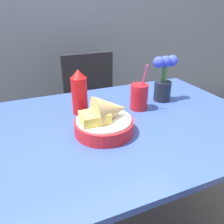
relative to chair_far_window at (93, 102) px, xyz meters
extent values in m
cube|color=#334C9E|center=(-0.11, -0.77, 0.23)|extent=(1.19, 0.82, 0.02)
cylinder|color=black|center=(-0.65, -0.42, -0.15)|extent=(0.05, 0.05, 0.74)
cylinder|color=black|center=(0.42, -0.42, -0.15)|extent=(0.05, 0.05, 0.74)
cylinder|color=black|center=(-0.18, -0.28, -0.31)|extent=(0.03, 0.03, 0.44)
cylinder|color=black|center=(0.18, -0.28, -0.31)|extent=(0.03, 0.03, 0.44)
cylinder|color=black|center=(-0.18, 0.08, -0.31)|extent=(0.03, 0.03, 0.44)
cylinder|color=black|center=(0.18, 0.08, -0.31)|extent=(0.03, 0.03, 0.44)
cube|color=black|center=(0.00, -0.10, -0.08)|extent=(0.40, 0.40, 0.02)
cube|color=black|center=(0.00, 0.09, 0.14)|extent=(0.40, 0.03, 0.42)
cylinder|color=red|center=(-0.21, -0.82, 0.26)|extent=(0.22, 0.22, 0.05)
cylinder|color=white|center=(-0.21, -0.82, 0.29)|extent=(0.21, 0.21, 0.01)
cone|color=tan|center=(-0.18, -0.82, 0.33)|extent=(0.12, 0.12, 0.12)
cube|color=#E5C14C|center=(-0.25, -0.83, 0.31)|extent=(0.10, 0.08, 0.04)
cylinder|color=red|center=(-0.25, -0.62, 0.32)|extent=(0.07, 0.07, 0.16)
cone|color=red|center=(-0.25, -0.62, 0.42)|extent=(0.06, 0.06, 0.04)
cylinder|color=red|center=(0.01, -0.69, 0.30)|extent=(0.08, 0.08, 0.12)
cylinder|color=black|center=(0.01, -0.69, 0.29)|extent=(0.07, 0.07, 0.10)
cylinder|color=#EA3884|center=(0.03, -0.69, 0.35)|extent=(0.01, 0.07, 0.20)
cylinder|color=black|center=(0.17, -0.64, 0.29)|extent=(0.08, 0.08, 0.10)
cylinder|color=#33722D|center=(0.17, -0.64, 0.38)|extent=(0.02, 0.02, 0.09)
sphere|color=blue|center=(0.17, -0.64, 0.44)|extent=(0.05, 0.05, 0.05)
sphere|color=blue|center=(0.14, -0.64, 0.44)|extent=(0.05, 0.05, 0.05)
sphere|color=blue|center=(0.21, -0.64, 0.44)|extent=(0.05, 0.05, 0.05)
camera|label=1|loc=(-0.46, -1.50, 0.68)|focal=35.00mm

